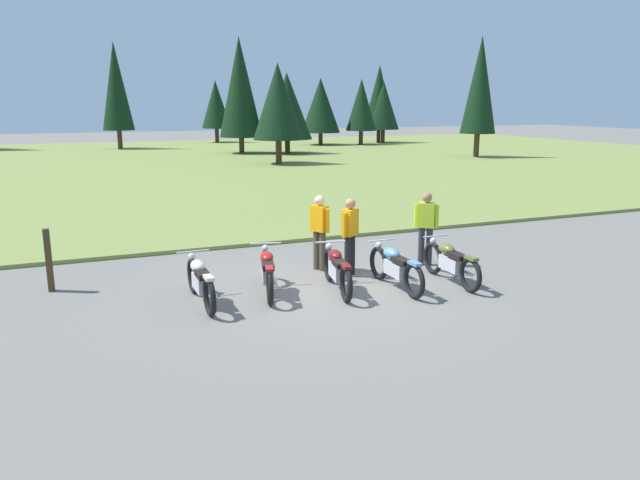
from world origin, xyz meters
TOP-DOWN VIEW (x-y plane):
  - ground_plane at (0.00, 0.00)m, footprint 140.00×140.00m
  - grass_moorland at (0.00, 26.17)m, footprint 80.00×44.00m
  - forest_treeline at (7.26, 34.88)m, footprint 44.76×24.01m
  - motorcycle_cream at (-2.54, 0.20)m, footprint 0.62×2.10m
  - motorcycle_red at (-1.21, 0.33)m, footprint 0.76×2.06m
  - motorcycle_maroon at (0.10, -0.04)m, footprint 0.65×2.08m
  - motorcycle_sky_blue at (1.24, -0.33)m, footprint 0.62×2.10m
  - motorcycle_olive at (2.48, -0.42)m, footprint 0.62×2.10m
  - rider_with_back_turned at (2.74, 0.96)m, footprint 0.46×0.39m
  - rider_near_row_end at (0.79, 0.85)m, footprint 0.47×0.39m
  - rider_checking_bike at (0.36, 1.50)m, footprint 0.36×0.50m
  - trail_marker_post at (-5.11, 2.08)m, footprint 0.12×0.12m

SIDE VIEW (x-z plane):
  - ground_plane at x=0.00m, z-range 0.00..0.00m
  - grass_moorland at x=0.00m, z-range 0.00..0.10m
  - motorcycle_cream at x=-2.54m, z-range 0.00..0.88m
  - motorcycle_red at x=-1.21m, z-range 0.00..0.88m
  - motorcycle_maroon at x=0.10m, z-range 0.00..0.88m
  - motorcycle_sky_blue at x=1.24m, z-range 0.00..0.88m
  - motorcycle_olive at x=2.48m, z-range 0.00..0.88m
  - trail_marker_post at x=-5.11m, z-range 0.00..1.25m
  - rider_with_back_turned at x=2.74m, z-range 0.11..1.78m
  - rider_near_row_end at x=0.79m, z-range 0.11..1.78m
  - rider_checking_bike at x=0.36m, z-range 0.11..1.78m
  - forest_treeline at x=7.26m, z-range -0.04..8.14m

